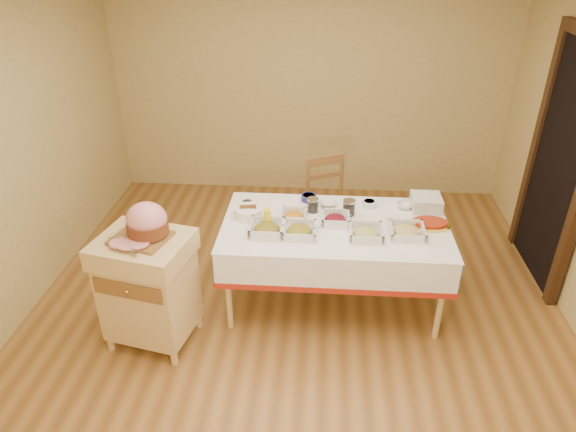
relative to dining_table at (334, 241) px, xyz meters
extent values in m
plane|color=olive|center=(-0.30, -0.30, -0.60)|extent=(5.00, 5.00, 0.00)
plane|color=tan|center=(-0.30, 2.20, 0.70)|extent=(4.50, 0.00, 4.50)
cube|color=black|center=(1.91, 0.60, 0.45)|extent=(0.06, 0.90, 2.10)
cube|color=#362011|center=(1.89, 1.10, 0.45)|extent=(0.08, 0.10, 2.10)
cube|color=#DDBD79|center=(0.00, 0.00, 0.13)|extent=(1.80, 1.00, 0.04)
cylinder|color=#DDBD79|center=(-0.82, -0.42, -0.24)|extent=(0.05, 0.05, 0.71)
cylinder|color=#DDBD79|center=(-0.82, 0.42, -0.24)|extent=(0.05, 0.05, 0.71)
cylinder|color=#DDBD79|center=(0.82, -0.42, -0.24)|extent=(0.05, 0.05, 0.71)
cylinder|color=#DDBD79|center=(0.82, 0.42, -0.24)|extent=(0.05, 0.05, 0.71)
cube|color=white|center=(0.00, 0.00, 0.16)|extent=(1.82, 1.02, 0.01)
cube|color=#DDBD79|center=(-1.38, -0.59, -0.17)|extent=(0.69, 0.61, 0.64)
cube|color=#DDBD79|center=(-1.38, -0.59, 0.23)|extent=(0.74, 0.66, 0.16)
cube|color=brown|center=(-1.38, -0.84, 0.05)|extent=(0.53, 0.12, 0.13)
sphere|color=gold|center=(-1.38, -0.85, 0.05)|extent=(0.03, 0.03, 0.03)
cylinder|color=#DDBD79|center=(-1.65, -0.80, -0.54)|extent=(0.05, 0.05, 0.11)
cylinder|color=#DDBD79|center=(-1.65, -0.37, -0.54)|extent=(0.05, 0.05, 0.11)
cylinder|color=#DDBD79|center=(-1.12, -0.80, -0.54)|extent=(0.05, 0.05, 0.11)
cylinder|color=#DDBD79|center=(-1.12, -0.37, -0.54)|extent=(0.05, 0.05, 0.11)
cube|color=brown|center=(-0.01, 0.82, -0.13)|extent=(0.55, 0.54, 0.03)
cylinder|color=brown|center=(-0.10, 0.58, -0.37)|extent=(0.04, 0.04, 0.45)
cylinder|color=brown|center=(-0.26, 0.91, -0.37)|extent=(0.04, 0.04, 0.45)
cylinder|color=brown|center=(0.23, 0.73, -0.37)|extent=(0.04, 0.04, 0.45)
cylinder|color=brown|center=(0.07, 1.06, -0.37)|extent=(0.04, 0.04, 0.45)
cylinder|color=brown|center=(-0.26, 0.91, 0.10)|extent=(0.04, 0.04, 0.48)
cylinder|color=brown|center=(0.07, 1.06, 0.10)|extent=(0.04, 0.04, 0.48)
cube|color=brown|center=(-0.09, 0.98, 0.30)|extent=(0.36, 0.19, 0.09)
cube|color=brown|center=(-1.38, -0.59, 0.33)|extent=(0.38, 0.31, 0.02)
ellipsoid|color=pink|center=(-1.34, -0.55, 0.46)|extent=(0.29, 0.26, 0.25)
cylinder|color=#633016|center=(-1.34, -0.55, 0.40)|extent=(0.29, 0.29, 0.10)
cube|color=silver|center=(-1.43, -0.74, 0.34)|extent=(0.24, 0.11, 0.00)
cylinder|color=silver|center=(-1.46, -0.64, 0.35)|extent=(0.28, 0.08, 0.01)
cube|color=silver|center=(-0.53, -0.17, 0.17)|extent=(0.26, 0.26, 0.02)
ellipsoid|color=#B43A14|center=(-0.53, -0.17, 0.20)|extent=(0.20, 0.20, 0.07)
cylinder|color=silver|center=(-0.48, -0.20, 0.20)|extent=(0.16, 0.01, 0.12)
cube|color=silver|center=(-0.28, -0.18, 0.17)|extent=(0.26, 0.26, 0.01)
ellipsoid|color=#BA6F17|center=(-0.28, -0.18, 0.19)|extent=(0.20, 0.20, 0.07)
cylinder|color=silver|center=(-0.22, -0.21, 0.20)|extent=(0.14, 0.01, 0.10)
cube|color=silver|center=(0.23, -0.17, 0.17)|extent=(0.26, 0.26, 0.01)
ellipsoid|color=tan|center=(0.23, -0.17, 0.19)|extent=(0.20, 0.20, 0.07)
cylinder|color=silver|center=(0.29, -0.20, 0.20)|extent=(0.14, 0.01, 0.10)
cube|color=silver|center=(0.55, -0.12, 0.17)|extent=(0.27, 0.27, 0.01)
ellipsoid|color=tan|center=(0.55, -0.12, 0.19)|extent=(0.20, 0.20, 0.07)
cylinder|color=silver|center=(0.61, -0.15, 0.19)|extent=(0.14, 0.01, 0.10)
cube|color=silver|center=(-0.34, 0.06, 0.17)|extent=(0.20, 0.20, 0.01)
ellipsoid|color=orange|center=(-0.34, 0.06, 0.19)|extent=(0.15, 0.15, 0.05)
cylinder|color=silver|center=(-0.29, 0.04, 0.19)|extent=(0.13, 0.01, 0.10)
cube|color=silver|center=(0.00, 0.03, 0.17)|extent=(0.22, 0.22, 0.02)
ellipsoid|color=#600C19|center=(0.00, 0.03, 0.19)|extent=(0.17, 0.17, 0.06)
cylinder|color=silver|center=(0.05, 0.00, 0.20)|extent=(0.15, 0.01, 0.11)
cylinder|color=silver|center=(-0.75, 0.24, 0.19)|extent=(0.11, 0.11, 0.05)
cylinder|color=black|center=(-0.75, 0.24, 0.20)|extent=(0.09, 0.09, 0.02)
cylinder|color=#1C1C51|center=(-0.23, 0.40, 0.19)|extent=(0.13, 0.13, 0.06)
cylinder|color=#600C19|center=(-0.23, 0.40, 0.21)|extent=(0.10, 0.10, 0.02)
cylinder|color=silver|center=(0.29, 0.32, 0.19)|extent=(0.11, 0.11, 0.06)
cylinder|color=orange|center=(0.29, 0.32, 0.21)|extent=(0.09, 0.09, 0.02)
imported|color=silver|center=(-0.06, 0.32, 0.18)|extent=(0.15, 0.15, 0.04)
imported|color=silver|center=(0.60, 0.32, 0.18)|extent=(0.16, 0.16, 0.04)
cylinder|color=silver|center=(-0.19, 0.20, 0.22)|extent=(0.09, 0.09, 0.11)
cylinder|color=silver|center=(-0.19, 0.20, 0.28)|extent=(0.10, 0.10, 0.01)
cylinder|color=black|center=(-0.19, 0.20, 0.20)|extent=(0.08, 0.08, 0.08)
cylinder|color=silver|center=(0.11, 0.17, 0.22)|extent=(0.10, 0.10, 0.12)
cylinder|color=silver|center=(0.11, 0.17, 0.29)|extent=(0.10, 0.10, 0.01)
cylinder|color=black|center=(0.11, 0.17, 0.21)|extent=(0.08, 0.08, 0.09)
cylinder|color=yellow|center=(-0.54, -0.06, 0.23)|extent=(0.06, 0.06, 0.14)
cone|color=yellow|center=(-0.54, -0.06, 0.32)|extent=(0.04, 0.04, 0.04)
cylinder|color=white|center=(-0.72, 0.07, 0.20)|extent=(0.23, 0.23, 0.08)
cube|color=silver|center=(0.76, 0.32, 0.17)|extent=(0.25, 0.25, 0.01)
cube|color=silver|center=(0.76, 0.32, 0.18)|extent=(0.25, 0.25, 0.01)
cube|color=silver|center=(0.76, 0.32, 0.20)|extent=(0.25, 0.25, 0.01)
cube|color=silver|center=(0.76, 0.32, 0.21)|extent=(0.25, 0.25, 0.01)
cube|color=silver|center=(0.76, 0.32, 0.23)|extent=(0.25, 0.25, 0.01)
cube|color=silver|center=(0.76, 0.32, 0.24)|extent=(0.25, 0.25, 0.01)
cube|color=silver|center=(0.76, 0.32, 0.26)|extent=(0.25, 0.25, 0.01)
cube|color=silver|center=(0.76, 0.32, 0.28)|extent=(0.25, 0.25, 0.01)
ellipsoid|color=gold|center=(0.76, 0.03, 0.18)|extent=(0.32, 0.23, 0.03)
ellipsoid|color=#9B2B10|center=(0.76, 0.03, 0.19)|extent=(0.27, 0.19, 0.03)
camera|label=1|loc=(-0.12, -3.59, 2.23)|focal=32.00mm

